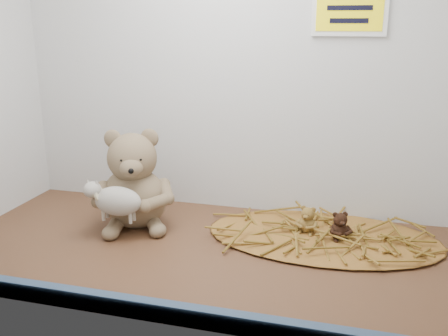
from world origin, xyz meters
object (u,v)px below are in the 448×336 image
(main_teddy, at_px, (133,178))
(mini_teddy_brown, at_px, (340,224))
(mini_teddy_tan, at_px, (308,218))
(toy_lamb, at_px, (118,201))

(main_teddy, height_order, mini_teddy_brown, main_teddy)
(mini_teddy_brown, bearing_deg, mini_teddy_tan, 144.62)
(toy_lamb, relative_size, mini_teddy_brown, 2.27)
(toy_lamb, bearing_deg, mini_teddy_tan, 17.11)
(main_teddy, distance_m, mini_teddy_tan, 0.46)
(toy_lamb, distance_m, mini_teddy_brown, 0.54)
(main_teddy, distance_m, mini_teddy_brown, 0.53)
(main_teddy, height_order, mini_teddy_tan, main_teddy)
(toy_lamb, relative_size, mini_teddy_tan, 2.27)
(mini_teddy_tan, distance_m, mini_teddy_brown, 0.08)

